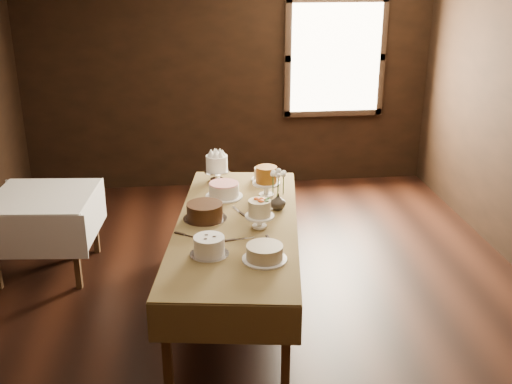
% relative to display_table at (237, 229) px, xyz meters
% --- Properties ---
extents(floor, '(5.00, 6.00, 0.01)m').
position_rel_display_table_xyz_m(floor, '(0.18, -0.02, -0.71)').
color(floor, black).
rests_on(floor, ground).
extents(wall_back, '(5.00, 0.02, 2.80)m').
position_rel_display_table_xyz_m(wall_back, '(0.18, 2.98, 0.69)').
color(wall_back, black).
rests_on(wall_back, ground).
extents(window, '(1.10, 0.05, 1.30)m').
position_rel_display_table_xyz_m(window, '(1.48, 2.92, 0.89)').
color(window, '#FFEABF').
rests_on(window, wall_back).
extents(display_table, '(1.32, 2.58, 0.76)m').
position_rel_display_table_xyz_m(display_table, '(0.00, 0.00, 0.00)').
color(display_table, '#3F2918').
rests_on(display_table, ground).
extents(side_table, '(0.97, 0.97, 0.75)m').
position_rel_display_table_xyz_m(side_table, '(-1.69, 0.84, -0.04)').
color(side_table, '#3F2918').
rests_on(side_table, ground).
extents(cake_meringue, '(0.24, 0.24, 0.26)m').
position_rel_display_table_xyz_m(cake_meringue, '(-0.10, 1.01, 0.17)').
color(cake_meringue, silver).
rests_on(cake_meringue, display_table).
extents(cake_speckled, '(0.28, 0.28, 0.12)m').
position_rel_display_table_xyz_m(cake_speckled, '(0.35, 0.98, 0.11)').
color(cake_speckled, white).
rests_on(cake_speckled, display_table).
extents(cake_lattice, '(0.33, 0.33, 0.12)m').
position_rel_display_table_xyz_m(cake_lattice, '(-0.06, 0.58, 0.11)').
color(cake_lattice, white).
rests_on(cake_lattice, display_table).
extents(cake_caramel, '(0.25, 0.25, 0.29)m').
position_rel_display_table_xyz_m(cake_caramel, '(0.32, 0.56, 0.18)').
color(cake_caramel, white).
rests_on(cake_caramel, display_table).
extents(cake_chocolate, '(0.42, 0.42, 0.14)m').
position_rel_display_table_xyz_m(cake_chocolate, '(-0.25, 0.10, 0.12)').
color(cake_chocolate, silver).
rests_on(cake_chocolate, display_table).
extents(cake_flowers, '(0.25, 0.25, 0.24)m').
position_rel_display_table_xyz_m(cake_flowers, '(0.17, -0.11, 0.16)').
color(cake_flowers, white).
rests_on(cake_flowers, display_table).
extents(cake_swirl, '(0.28, 0.28, 0.14)m').
position_rel_display_table_xyz_m(cake_swirl, '(-0.24, -0.55, 0.12)').
color(cake_swirl, silver).
rests_on(cake_swirl, display_table).
extents(cake_cream, '(0.36, 0.36, 0.11)m').
position_rel_display_table_xyz_m(cake_cream, '(0.14, -0.67, 0.11)').
color(cake_cream, white).
rests_on(cake_cream, display_table).
extents(cake_server_a, '(0.24, 0.07, 0.01)m').
position_rel_display_table_xyz_m(cake_server_a, '(0.03, -0.31, 0.06)').
color(cake_server_a, silver).
rests_on(cake_server_a, display_table).
extents(cake_server_b, '(0.06, 0.24, 0.01)m').
position_rel_display_table_xyz_m(cake_server_b, '(0.23, -0.44, 0.06)').
color(cake_server_b, silver).
rests_on(cake_server_b, display_table).
extents(cake_server_c, '(0.11, 0.23, 0.01)m').
position_rel_display_table_xyz_m(cake_server_c, '(0.02, 0.27, 0.06)').
color(cake_server_c, silver).
rests_on(cake_server_c, display_table).
extents(cake_server_d, '(0.24, 0.10, 0.01)m').
position_rel_display_table_xyz_m(cake_server_d, '(0.31, 0.24, 0.06)').
color(cake_server_d, silver).
rests_on(cake_server_d, display_table).
extents(cake_server_e, '(0.21, 0.16, 0.01)m').
position_rel_display_table_xyz_m(cake_server_e, '(-0.36, -0.23, 0.06)').
color(cake_server_e, silver).
rests_on(cake_server_e, display_table).
extents(flower_vase, '(0.19, 0.19, 0.14)m').
position_rel_display_table_xyz_m(flower_vase, '(0.37, 0.24, 0.13)').
color(flower_vase, '#2D2823').
rests_on(flower_vase, display_table).
extents(flower_bouquet, '(0.14, 0.14, 0.20)m').
position_rel_display_table_xyz_m(flower_bouquet, '(0.37, 0.24, 0.32)').
color(flower_bouquet, white).
rests_on(flower_bouquet, flower_vase).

